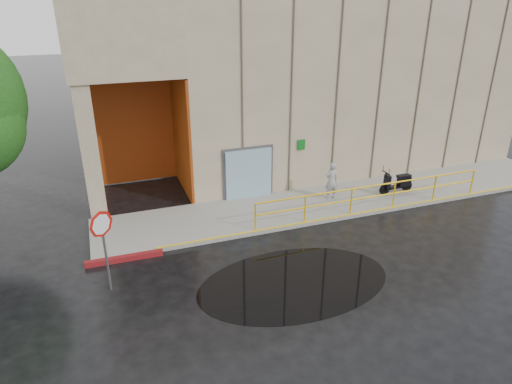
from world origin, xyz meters
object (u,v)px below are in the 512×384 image
(stop_sign, at_px, (103,234))
(red_curb, at_px, (124,258))
(scooter, at_px, (398,177))
(person, at_px, (332,181))

(stop_sign, distance_m, red_curb, 2.32)
(scooter, distance_m, red_curb, 11.20)
(scooter, xyz_separation_m, stop_sign, (-11.59, -2.79, 0.99))
(person, height_order, scooter, person)
(stop_sign, bearing_deg, red_curb, 54.96)
(scooter, bearing_deg, stop_sign, -167.31)
(scooter, height_order, red_curb, scooter)
(scooter, height_order, stop_sign, stop_sign)
(person, height_order, stop_sign, stop_sign)
(person, relative_size, scooter, 0.98)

